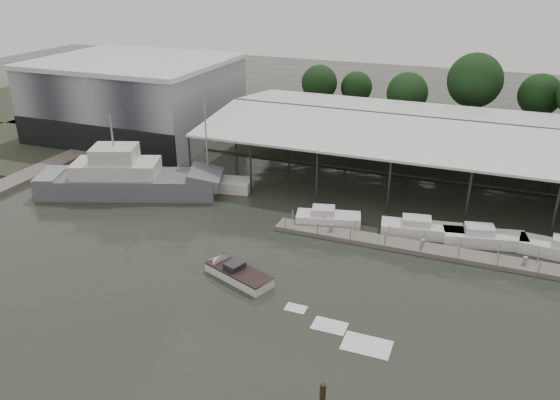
% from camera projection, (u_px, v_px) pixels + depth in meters
% --- Properties ---
extents(ground, '(200.00, 200.00, 0.00)m').
position_uv_depth(ground, '(220.00, 277.00, 42.37)').
color(ground, '#272C24').
rests_on(ground, ground).
extents(land_strip_far, '(140.00, 30.00, 0.30)m').
position_uv_depth(land_strip_far, '(354.00, 132.00, 78.14)').
color(land_strip_far, '#323528').
rests_on(land_strip_far, ground).
extents(land_strip_west, '(20.00, 40.00, 0.30)m').
position_uv_depth(land_strip_west, '(73.00, 125.00, 81.27)').
color(land_strip_west, '#323528').
rests_on(land_strip_west, ground).
extents(storage_warehouse, '(24.50, 20.50, 10.50)m').
position_uv_depth(storage_warehouse, '(136.00, 97.00, 75.13)').
color(storage_warehouse, '#94989E').
rests_on(storage_warehouse, ground).
extents(covered_boat_shed, '(58.24, 24.00, 6.96)m').
position_uv_depth(covered_boat_shed, '(480.00, 129.00, 58.10)').
color(covered_boat_shed, white).
rests_on(covered_boat_shed, ground).
extents(trawler_dock, '(3.00, 18.00, 0.50)m').
position_uv_depth(trawler_dock, '(47.00, 167.00, 64.23)').
color(trawler_dock, slate).
rests_on(trawler_dock, ground).
extents(floating_dock, '(28.00, 2.00, 1.40)m').
position_uv_depth(floating_dock, '(434.00, 251.00, 45.81)').
color(floating_dock, slate).
rests_on(floating_dock, ground).
extents(grey_trawler, '(19.46, 11.18, 8.84)m').
position_uv_depth(grey_trawler, '(129.00, 179.00, 56.99)').
color(grey_trawler, '#565A5F').
rests_on(grey_trawler, ground).
extents(white_sailboat, '(10.56, 4.52, 12.28)m').
position_uv_depth(white_sailboat, '(203.00, 182.00, 58.73)').
color(white_sailboat, silver).
rests_on(white_sailboat, ground).
extents(speedboat_underway, '(16.65, 7.71, 2.00)m').
position_uv_depth(speedboat_underway, '(234.00, 272.00, 42.30)').
color(speedboat_underway, silver).
rests_on(speedboat_underway, ground).
extents(moored_cruiser_0, '(6.26, 3.56, 1.70)m').
position_uv_depth(moored_cruiser_0, '(328.00, 218.00, 50.62)').
color(moored_cruiser_0, silver).
rests_on(moored_cruiser_0, ground).
extents(moored_cruiser_1, '(7.37, 3.32, 1.70)m').
position_uv_depth(moored_cruiser_1, '(421.00, 229.00, 48.64)').
color(moored_cruiser_1, silver).
rests_on(moored_cruiser_1, ground).
extents(moored_cruiser_2, '(7.18, 3.56, 1.70)m').
position_uv_depth(moored_cruiser_2, '(484.00, 237.00, 47.12)').
color(moored_cruiser_2, silver).
rests_on(moored_cruiser_2, ground).
extents(horizon_tree_line, '(69.49, 11.02, 11.24)m').
position_uv_depth(horizon_tree_line, '(538.00, 94.00, 72.20)').
color(horizon_tree_line, black).
rests_on(horizon_tree_line, ground).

